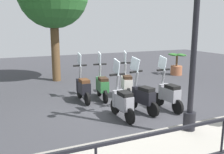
# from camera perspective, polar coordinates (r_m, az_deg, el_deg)

# --- Properties ---
(ground_plane) EXTENTS (28.00, 28.00, 0.00)m
(ground_plane) POSITION_cam_1_polar(r_m,az_deg,el_deg) (7.65, 4.06, -6.58)
(ground_plane) COLOR #38383D
(promenade_walkway) EXTENTS (2.20, 20.00, 0.15)m
(promenade_walkway) POSITION_cam_1_polar(r_m,az_deg,el_deg) (5.28, 21.13, -15.19)
(promenade_walkway) COLOR #A39E93
(promenade_walkway) RESTS_ON ground_plane
(lamp_post_near) EXTENTS (0.26, 0.90, 4.30)m
(lamp_post_near) POSITION_cam_1_polar(r_m,az_deg,el_deg) (5.41, 18.31, 7.56)
(lamp_post_near) COLOR black
(lamp_post_near) RESTS_ON promenade_walkway
(potted_palm) EXTENTS (1.06, 0.66, 1.05)m
(potted_palm) POSITION_cam_1_polar(r_m,az_deg,el_deg) (12.69, 14.53, 2.46)
(potted_palm) COLOR #9E5B3D
(potted_palm) RESTS_ON ground_plane
(scooter_near_0) EXTENTS (1.23, 0.44, 1.54)m
(scooter_near_0) POSITION_cam_1_polar(r_m,az_deg,el_deg) (7.34, 12.79, -3.70)
(scooter_near_0) COLOR black
(scooter_near_0) RESTS_ON ground_plane
(scooter_near_1) EXTENTS (1.22, 0.51, 1.54)m
(scooter_near_1) POSITION_cam_1_polar(r_m,az_deg,el_deg) (6.96, 7.00, -4.33)
(scooter_near_1) COLOR black
(scooter_near_1) RESTS_ON ground_plane
(scooter_near_2) EXTENTS (1.23, 0.44, 1.54)m
(scooter_near_2) POSITION_cam_1_polar(r_m,az_deg,el_deg) (6.47, 2.33, -5.48)
(scooter_near_2) COLOR black
(scooter_near_2) RESTS_ON ground_plane
(scooter_far_0) EXTENTS (1.20, 0.55, 1.54)m
(scooter_far_0) POSITION_cam_1_polar(r_m,az_deg,el_deg) (8.48, 3.34, -1.36)
(scooter_far_0) COLOR black
(scooter_far_0) RESTS_ON ground_plane
(scooter_far_1) EXTENTS (1.23, 0.45, 1.54)m
(scooter_far_1) POSITION_cam_1_polar(r_m,az_deg,el_deg) (8.18, -2.28, -1.84)
(scooter_far_1) COLOR black
(scooter_far_1) RESTS_ON ground_plane
(scooter_far_2) EXTENTS (1.23, 0.44, 1.54)m
(scooter_far_2) POSITION_cam_1_polar(r_m,az_deg,el_deg) (7.97, -6.63, -2.27)
(scooter_far_2) COLOR black
(scooter_far_2) RESTS_ON ground_plane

